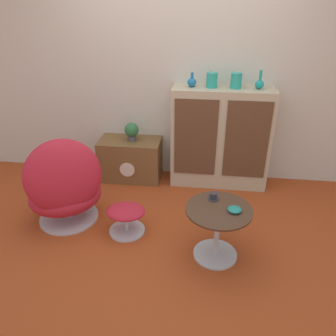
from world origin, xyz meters
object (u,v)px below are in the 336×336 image
Objects in this scene: ottoman at (126,215)px; vase_leftmost at (192,82)px; vase_inner_left at (212,80)px; vase_rightmost at (260,84)px; teacup at (213,196)px; vase_inner_right at (236,81)px; sideboard at (220,138)px; egg_chair at (65,187)px; bowl at (235,209)px; potted_plant at (132,131)px; coffee_table at (217,227)px; tv_console at (131,159)px.

ottoman is 1.59m from vase_leftmost.
vase_leftmost reaches higher than ottoman.
ottoman is 2.35× the size of vase_inner_left.
vase_rightmost is 1.44m from teacup.
vase_inner_right is 0.84× the size of vase_rightmost.
vase_rightmost is at bearing 0.00° from vase_inner_left.
sideboard is 3.13× the size of ottoman.
egg_chair is 2.53× the size of ottoman.
bowl is at bearing -14.13° from ottoman.
sideboard is 11.63× the size of teacup.
bowl is at bearing -49.02° from potted_plant.
potted_plant is (-0.91, -0.02, -0.62)m from vase_inner_left.
vase_leftmost reaches higher than potted_plant.
potted_plant is (0.45, 0.99, 0.22)m from egg_chair.
egg_chair reaches higher than ottoman.
coffee_table is at bearing -90.96° from sideboard.
teacup is (0.07, -1.17, -0.73)m from vase_inner_left.
egg_chair is (-0.42, -0.99, 0.16)m from tv_console.
potted_plant is 1.51m from teacup.
egg_chair is 5.95× the size of vase_inner_left.
tv_console is 1.09m from ottoman.
sideboard reaches higher than potted_plant.
vase_rightmost is (1.86, 1.01, 0.81)m from egg_chair.
tv_console is at bearing 131.07° from teacup.
bowl is (0.45, -1.34, -0.71)m from vase_leftmost.
vase_rightmost reaches higher than ottoman.
sideboard is 1.45m from ottoman.
vase_inner_left is at bearing 100.08° from bowl.
coffee_table is 4.90× the size of bowl.
egg_chair is 1.11m from potted_plant.
vase_rightmost is at bearing 0.00° from vase_leftmost.
vase_inner_right reaches higher than tv_console.
vase_inner_left is at bearing 0.00° from vase_leftmost.
tv_console is at bearing -179.20° from vase_rightmost.
bowl is at bearing -48.27° from tv_console.
vase_leftmost is 0.72m from vase_rightmost.
egg_chair is 1.88m from vase_inner_left.
vase_rightmost is 1.53m from potted_plant.
ottoman is at bearing -132.39° from vase_inner_right.
vase_leftmost reaches higher than bowl.
coffee_table is at bearing -96.16° from vase_inner_right.
sideboard is at bearing 51.15° from ottoman.
ottoman is 0.88m from teacup.
egg_chair is at bearing 168.19° from coffee_table.
teacup is (-0.44, -1.17, -0.70)m from vase_rightmost.
tv_console reaches higher than ottoman.
egg_chair is 4.85× the size of vase_rightmost.
bowl reaches higher than coffee_table.
coffee_table is 3.63× the size of vase_leftmost.
egg_chair is 1.70× the size of coffee_table.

